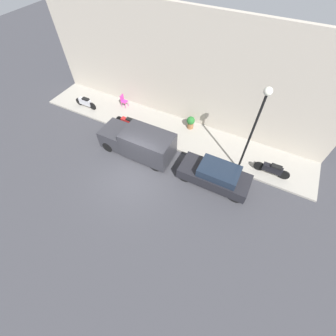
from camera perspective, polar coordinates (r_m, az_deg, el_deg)
ground_plane at (r=13.53m, az=-8.73°, el=-2.05°), size 60.00×60.00×0.00m
sidewalk at (r=16.05m, az=0.07°, el=9.77°), size 2.99×19.65×0.13m
building_facade at (r=15.24m, az=3.16°, el=23.39°), size 0.30×19.65×7.15m
parked_car at (r=12.90m, az=11.90°, el=-1.77°), size 1.62×3.98×1.32m
delivery_van at (r=14.04m, az=-7.62°, el=6.55°), size 1.81×4.69×1.81m
motorcycle_black at (r=14.30m, az=24.96°, el=-0.27°), size 0.30×2.04×0.81m
motorcycle_red at (r=16.03m, az=-9.84°, el=11.32°), size 0.30×2.15×0.80m
scooter_silver at (r=18.75m, az=-20.23°, el=15.41°), size 0.30×1.85×0.81m
streetlamp at (r=11.67m, az=21.67°, el=11.40°), size 0.39×0.39×5.44m
potted_plant at (r=15.84m, az=5.77°, el=11.55°), size 0.56×0.56×0.92m
cafe_chair at (r=18.04m, az=-11.28°, el=16.54°), size 0.40×0.40×0.96m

